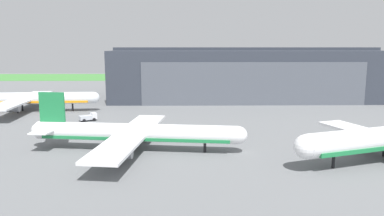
# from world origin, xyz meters

# --- Properties ---
(ground_plane) EXTENTS (440.00, 440.00, 0.00)m
(ground_plane) POSITION_xyz_m (0.00, 0.00, 0.00)
(ground_plane) COLOR slate
(grass_field_strip) EXTENTS (440.00, 56.00, 0.08)m
(grass_field_strip) POSITION_xyz_m (0.00, 183.33, 0.04)
(grass_field_strip) COLOR #42853B
(grass_field_strip) RESTS_ON ground_plane
(maintenance_hangar) EXTENTS (105.89, 41.06, 20.62)m
(maintenance_hangar) POSITION_xyz_m (13.02, 79.99, 9.85)
(maintenance_hangar) COLOR #2D333D
(maintenance_hangar) RESTS_ON ground_plane
(airliner_near_right) EXTENTS (44.68, 39.82, 11.79)m
(airliner_near_right) POSITION_xyz_m (-21.77, 2.49, 3.60)
(airliner_near_right) COLOR white
(airliner_near_right) RESTS_ON ground_plane
(airliner_far_right) EXTENTS (47.42, 41.47, 12.80)m
(airliner_far_right) POSITION_xyz_m (-63.66, 47.81, 4.30)
(airliner_far_right) COLOR silver
(airliner_far_right) RESTS_ON ground_plane
(pushback_tractor) EXTENTS (5.14, 4.23, 2.20)m
(pushback_tractor) POSITION_xyz_m (-39.18, 32.79, 1.10)
(pushback_tractor) COLOR silver
(pushback_tractor) RESTS_ON ground_plane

